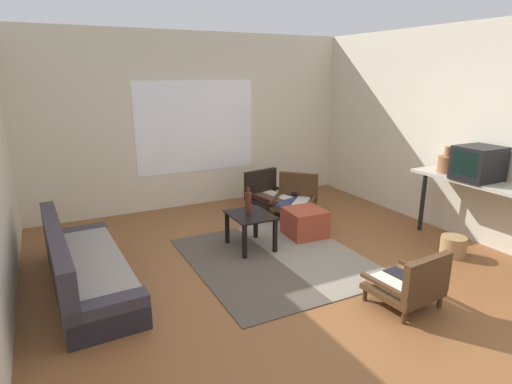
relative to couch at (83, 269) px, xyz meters
The scene contains 15 objects.
ground_plane 2.16m from the couch, 22.31° to the right, with size 7.80×7.80×0.00m, color brown.
far_wall_with_window 3.21m from the couch, 48.36° to the left, with size 5.60×0.13×2.70m.
side_wall_right 4.82m from the couch, ahead, with size 0.12×6.60×2.70m, color beige.
area_rug 2.08m from the couch, ahead, with size 1.89×2.18×0.01m.
couch is the anchor object (origin of this frame).
coffee_table 1.94m from the couch, ahead, with size 0.48×0.59×0.44m.
armchair_by_window 3.13m from the couch, 25.49° to the left, with size 0.70×0.69×0.62m.
armchair_striped_foreground 3.15m from the couch, 33.58° to the right, with size 0.62×0.59×0.56m.
armchair_corner 3.24m from the couch, 17.18° to the left, with size 0.86×0.86×0.61m.
ottoman_orange 2.76m from the couch, ahead, with size 0.49×0.49×0.37m, color #993D28.
console_shelf 4.46m from the couch, 13.60° to the right, with size 0.45×1.48×0.88m.
crt_television 4.51m from the couch, 14.17° to the right, with size 0.49×0.42×0.40m.
clay_vase 4.42m from the couch, ahead, with size 0.23×0.23×0.33m.
glass_bottle 2.00m from the couch, ahead, with size 0.08×0.08×0.30m.
wicker_basket 4.13m from the couch, 16.04° to the right, with size 0.29×0.29×0.23m, color #9E7A4C.
Camera 1 is at (-2.19, -3.34, 2.10)m, focal length 29.38 mm.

